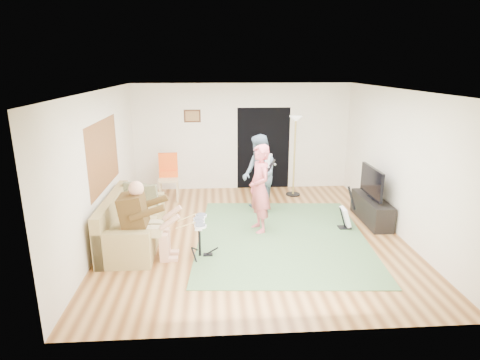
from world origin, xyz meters
name	(u,v)px	position (x,y,z in m)	size (l,w,h in m)	color
floor	(253,233)	(0.00, 0.00, 0.00)	(6.00, 6.00, 0.00)	brown
walls	(254,165)	(0.00, 0.00, 1.35)	(5.50, 6.00, 2.70)	silver
ceiling	(255,90)	(0.00, 0.00, 2.70)	(6.00, 6.00, 0.00)	white
window_blinds	(104,155)	(-2.74, 0.20, 1.55)	(2.05, 2.05, 0.00)	#945A2E
doorway	(263,149)	(0.55, 2.99, 1.05)	(2.10, 2.10, 0.00)	black
picture_frame	(192,116)	(-1.25, 2.99, 1.90)	(0.42, 0.03, 0.32)	#3F2314
area_rug	(282,237)	(0.51, -0.21, 0.01)	(3.10, 3.76, 0.02)	#486C41
sofa	(129,227)	(-2.30, -0.25, 0.29)	(0.89, 2.16, 0.87)	#9D854E
drummer	(146,229)	(-1.87, -0.90, 0.53)	(0.88, 0.49, 1.35)	#4B3315
drum_kit	(200,240)	(-1.00, -0.90, 0.30)	(0.37, 0.66, 0.68)	black
singer	(260,189)	(0.13, 0.13, 0.86)	(0.62, 0.41, 1.71)	#D35B65
microphone	(271,167)	(0.33, 0.13, 1.28)	(0.06, 0.06, 0.24)	black
guitarist	(259,175)	(0.23, 1.11, 0.86)	(0.84, 0.65, 1.72)	slate
guitar_held	(269,161)	(0.43, 1.11, 1.17)	(0.12, 0.60, 0.26)	white
guitar_spare	(346,217)	(1.84, 0.11, 0.25)	(0.32, 0.28, 0.88)	black
torchiere_lamp	(295,142)	(1.23, 2.31, 1.34)	(0.35, 0.35, 1.96)	black
dining_chair	(169,183)	(-1.82, 2.18, 0.39)	(0.49, 0.52, 1.11)	#D0B987
tv_cabinet	(371,210)	(2.50, 0.47, 0.25)	(0.40, 1.40, 0.50)	black
television	(372,182)	(2.45, 0.47, 0.85)	(0.06, 1.03, 0.59)	black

